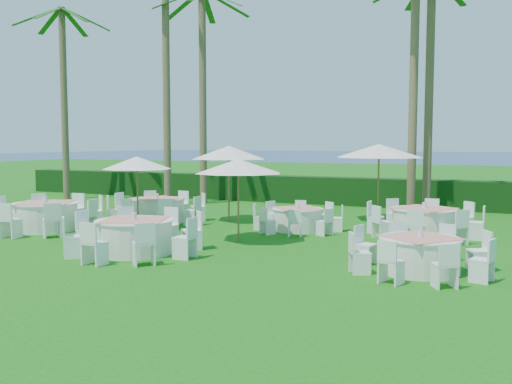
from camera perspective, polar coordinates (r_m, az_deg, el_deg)
ground at (r=14.57m, az=-6.55°, el=-5.87°), size 120.00×120.00×0.00m
hedge at (r=25.44m, az=7.54°, el=0.13°), size 34.00×1.00×1.20m
ocean at (r=114.51m, az=20.89°, el=3.30°), size 260.00×260.00×0.00m
banquet_table_a at (r=18.95m, az=-20.32°, el=-2.22°), size 3.51×3.51×1.05m
banquet_table_b at (r=14.40m, az=-12.06°, el=-4.28°), size 3.36×3.36×1.01m
banquet_table_c at (r=12.55m, az=16.06°, el=-5.95°), size 2.97×2.97×0.91m
banquet_table_d at (r=19.77m, az=-9.86°, el=-1.76°), size 3.31×3.31×1.00m
banquet_table_e at (r=17.79m, az=4.20°, el=-2.67°), size 2.76×2.76×0.86m
banquet_table_f at (r=17.36m, az=16.46°, el=-2.83°), size 3.28×3.28×0.99m
umbrella_a at (r=18.20m, az=-11.82°, el=2.87°), size 2.16×2.16×2.30m
umbrella_b at (r=15.57m, az=-1.79°, el=2.60°), size 2.45×2.45×2.29m
umbrella_c at (r=19.56m, az=-2.75°, el=3.96°), size 2.61×2.61×2.62m
umbrella_d at (r=20.04m, az=12.20°, el=4.04°), size 3.00×3.00×2.68m
palm_a at (r=25.57m, az=-8.98°, el=13.04°), size 4.35×4.28×11.72m
palm_b at (r=25.66m, az=-5.35°, el=10.35°), size 4.34×4.29×9.35m
palm_c at (r=22.43m, az=15.52°, el=11.91°), size 4.37×4.25×10.08m
palm_d at (r=23.10m, az=16.95°, el=10.52°), size 4.41×4.06×9.17m
palm_f at (r=29.04m, az=-18.65°, el=9.22°), size 4.26×4.36×9.09m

